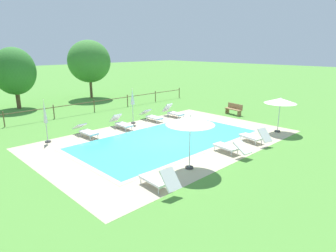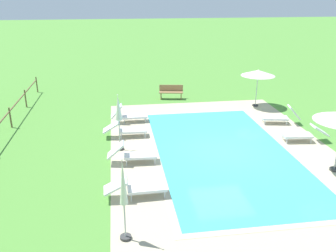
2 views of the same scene
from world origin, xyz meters
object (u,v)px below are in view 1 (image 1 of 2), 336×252
at_px(sun_lounger_north_end, 86,131).
at_px(wooden_bench_lawn_side, 234,109).
at_px(patio_umbrella_open_foreground, 280,101).
at_px(patio_umbrella_open_by_bench, 190,121).
at_px(sun_lounger_north_mid, 255,136).
at_px(patio_umbrella_closed_row_mid_west, 132,99).
at_px(sun_lounger_south_near_corner, 121,123).
at_px(tree_far_west, 89,61).
at_px(tree_west_mid, 14,71).
at_px(patio_umbrella_closed_row_west, 45,116).
at_px(sun_lounger_south_mid, 159,180).
at_px(sun_lounger_north_near_steps, 173,112).
at_px(sun_lounger_north_far, 152,116).
at_px(sun_lounger_south_end, 231,147).

xyz_separation_m(sun_lounger_north_end, wooden_bench_lawn_side, (11.42, -2.88, 0.11)).
height_order(patio_umbrella_open_foreground, patio_umbrella_open_by_bench, patio_umbrella_open_by_bench).
bearing_deg(sun_lounger_north_mid, patio_umbrella_closed_row_mid_west, 104.29).
bearing_deg(sun_lounger_north_end, sun_lounger_south_near_corner, 0.14).
bearing_deg(tree_far_west, sun_lounger_north_end, -121.44).
bearing_deg(tree_west_mid, sun_lounger_north_mid, -72.84).
bearing_deg(patio_umbrella_closed_row_west, sun_lounger_south_near_corner, -5.92).
distance_m(sun_lounger_north_end, tree_far_west, 14.63).
xyz_separation_m(sun_lounger_north_mid, tree_west_mid, (-6.02, 19.49, 2.83)).
relative_size(sun_lounger_north_end, wooden_bench_lawn_side, 1.34).
bearing_deg(sun_lounger_south_mid, wooden_bench_lawn_side, 21.85).
distance_m(sun_lounger_south_near_corner, patio_umbrella_closed_row_west, 4.87).
height_order(sun_lounger_north_near_steps, sun_lounger_north_far, sun_lounger_north_near_steps).
distance_m(patio_umbrella_open_by_bench, wooden_bench_lawn_side, 11.73).
relative_size(patio_umbrella_open_by_bench, patio_umbrella_closed_row_mid_west, 0.98).
distance_m(sun_lounger_north_mid, sun_lounger_north_far, 7.95).
height_order(sun_lounger_north_mid, wooden_bench_lawn_side, sun_lounger_north_mid).
height_order(sun_lounger_north_mid, sun_lounger_north_far, sun_lounger_north_mid).
height_order(sun_lounger_north_near_steps, patio_umbrella_closed_row_west, patio_umbrella_closed_row_west).
xyz_separation_m(sun_lounger_north_end, sun_lounger_south_end, (3.65, -7.78, 0.01)).
relative_size(sun_lounger_north_mid, patio_umbrella_closed_row_mid_west, 0.79).
bearing_deg(patio_umbrella_closed_row_west, patio_umbrella_open_by_bench, -70.04).
bearing_deg(patio_umbrella_open_by_bench, sun_lounger_north_far, 59.33).
bearing_deg(wooden_bench_lawn_side, patio_umbrella_open_by_bench, -156.27).
bearing_deg(patio_umbrella_open_foreground, tree_far_west, 94.98).
distance_m(sun_lounger_north_mid, wooden_bench_lawn_side, 7.25).
bearing_deg(sun_lounger_north_near_steps, tree_far_west, 89.92).
bearing_deg(sun_lounger_south_near_corner, sun_lounger_north_far, 3.31).
height_order(sun_lounger_north_near_steps, sun_lounger_north_end, sun_lounger_north_near_steps).
bearing_deg(patio_umbrella_closed_row_west, tree_far_west, 50.64).
relative_size(sun_lounger_north_end, sun_lounger_south_end, 1.00).
height_order(patio_umbrella_open_foreground, wooden_bench_lawn_side, patio_umbrella_open_foreground).
bearing_deg(sun_lounger_south_near_corner, sun_lounger_south_end, -82.17).
bearing_deg(sun_lounger_north_near_steps, patio_umbrella_open_by_bench, -131.38).
xyz_separation_m(sun_lounger_south_near_corner, tree_west_mid, (-2.55, 11.73, 2.84)).
xyz_separation_m(patio_umbrella_closed_row_mid_west, tree_far_west, (3.47, 11.62, 2.09)).
height_order(sun_lounger_north_mid, patio_umbrella_open_foreground, patio_umbrella_open_foreground).
xyz_separation_m(sun_lounger_north_end, patio_umbrella_closed_row_mid_west, (3.94, 0.51, 1.37)).
height_order(sun_lounger_north_mid, tree_west_mid, tree_west_mid).
distance_m(sun_lounger_south_mid, patio_umbrella_open_foreground, 10.76).
xyz_separation_m(sun_lounger_north_far, patio_umbrella_open_foreground, (3.76, -7.79, 1.62)).
height_order(patio_umbrella_closed_row_mid_west, tree_far_west, tree_far_west).
bearing_deg(patio_umbrella_closed_row_mid_west, sun_lounger_north_mid, -75.71).
relative_size(sun_lounger_south_mid, patio_umbrella_open_foreground, 0.86).
bearing_deg(sun_lounger_south_mid, patio_umbrella_open_by_bench, 12.53).
bearing_deg(tree_far_west, patio_umbrella_closed_row_west, -129.36).
xyz_separation_m(sun_lounger_north_mid, sun_lounger_south_end, (-2.40, -0.02, -0.03)).
height_order(patio_umbrella_closed_row_west, tree_far_west, tree_far_west).
relative_size(patio_umbrella_open_foreground, tree_west_mid, 0.42).
xyz_separation_m(sun_lounger_north_near_steps, patio_umbrella_closed_row_mid_west, (-3.46, 0.56, 1.33)).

